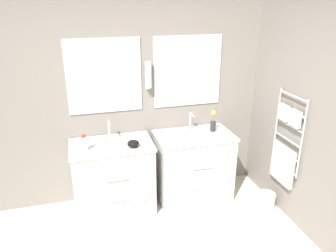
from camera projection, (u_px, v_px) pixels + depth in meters
wall_back at (119, 97)px, 3.89m from camera, size 5.18×0.16×2.60m
wall_right at (305, 112)px, 3.42m from camera, size 0.13×3.75×2.60m
vanity_left at (114, 178)px, 3.84m from camera, size 0.94×0.64×0.86m
vanity_right at (194, 167)px, 4.10m from camera, size 0.94×0.64×0.86m
faucet_left at (109, 130)px, 3.80m from camera, size 0.17×0.14×0.23m
faucet_right at (191, 122)px, 4.05m from camera, size 0.17×0.14×0.23m
toiletry_bottle at (84, 143)px, 3.53m from camera, size 0.08×0.08×0.18m
amenity_bowl at (133, 144)px, 3.63m from camera, size 0.13×0.13×0.08m
flower_vase at (213, 122)px, 4.04m from camera, size 0.07×0.07×0.27m
waste_bin at (266, 201)px, 3.96m from camera, size 0.22×0.22×0.22m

